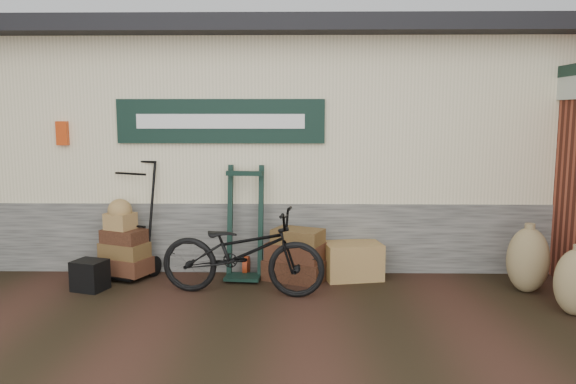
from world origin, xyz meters
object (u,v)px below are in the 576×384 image
object	(u,v)px
wicker_hamper	(353,261)
suitcase_stack	(296,254)
porter_trolley	(132,218)
green_barrow	(245,223)
black_trunk	(90,275)
bicycle	(242,247)

from	to	relation	value
wicker_hamper	suitcase_stack	bearing A→B (deg)	-175.01
porter_trolley	green_barrow	xyz separation A→B (m)	(1.43, -0.10, -0.04)
wicker_hamper	black_trunk	xyz separation A→B (m)	(-3.11, -0.52, -0.05)
green_barrow	suitcase_stack	size ratio (longest dim) A/B	1.92
bicycle	wicker_hamper	bearing A→B (deg)	-56.04
green_barrow	bicycle	xyz separation A→B (m)	(0.03, -0.64, -0.15)
green_barrow	bicycle	bearing A→B (deg)	-81.64
porter_trolley	wicker_hamper	size ratio (longest dim) A/B	2.15
porter_trolley	black_trunk	xyz separation A→B (m)	(-0.33, -0.63, -0.57)
porter_trolley	wicker_hamper	xyz separation A→B (m)	(2.78, -0.11, -0.52)
suitcase_stack	wicker_hamper	xyz separation A→B (m)	(0.71, 0.06, -0.10)
green_barrow	porter_trolley	bearing A→B (deg)	-178.43
porter_trolley	black_trunk	world-z (taller)	porter_trolley
green_barrow	black_trunk	xyz separation A→B (m)	(-1.76, -0.53, -0.53)
green_barrow	black_trunk	size ratio (longest dim) A/B	3.98
wicker_hamper	black_trunk	bearing A→B (deg)	-170.45
suitcase_stack	bicycle	xyz separation A→B (m)	(-0.60, -0.57, 0.22)
wicker_hamper	bicycle	bearing A→B (deg)	-154.28
green_barrow	bicycle	distance (m)	0.66
green_barrow	black_trunk	bearing A→B (deg)	-157.60
porter_trolley	suitcase_stack	xyz separation A→B (m)	(2.07, -0.17, -0.42)
porter_trolley	green_barrow	world-z (taller)	porter_trolley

